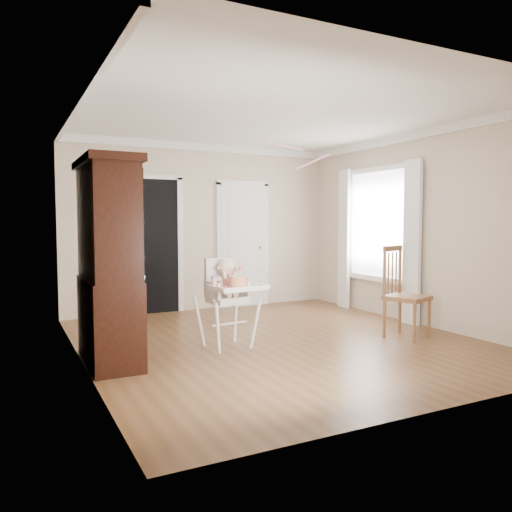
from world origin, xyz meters
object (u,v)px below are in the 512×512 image
high_chair (227,292)px  china_cabinet (109,262)px  dining_chair (404,295)px  cake (238,282)px  sippy_cup (214,281)px

high_chair → china_cabinet: 1.37m
high_chair → dining_chair: dining_chair is taller
china_cabinet → dining_chair: size_ratio=1.82×
cake → china_cabinet: 1.38m
dining_chair → high_chair: bearing=147.3°
dining_chair → sippy_cup: bearing=151.2°
china_cabinet → dining_chair: 3.57m
high_chair → cake: size_ratio=4.23×
high_chair → cake: (0.02, -0.24, 0.14)m
high_chair → cake: bearing=-90.4°
high_chair → sippy_cup: size_ratio=6.57×
china_cabinet → cake: bearing=-9.7°
sippy_cup → china_cabinet: (-1.11, 0.11, 0.25)m
china_cabinet → dining_chair: china_cabinet is taller
china_cabinet → dining_chair: (3.50, -0.50, -0.51)m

